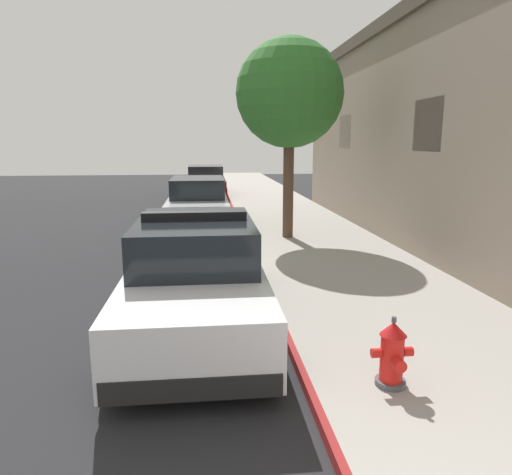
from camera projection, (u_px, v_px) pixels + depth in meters
name	position (u px, v px, depth m)	size (l,w,h in m)	color
ground_plane	(70.00, 265.00, 10.63)	(29.57, 60.00, 0.20)	#232326
sidewalk_pavement	(327.00, 252.00, 11.22)	(3.58, 60.00, 0.13)	#9E9991
curb_painted_edge	(252.00, 254.00, 11.03)	(0.08, 60.00, 0.13)	maroon
police_cruiser	(196.00, 276.00, 6.74)	(1.94, 4.84, 1.68)	white
parked_car_silver_ahead	(198.00, 204.00, 14.88)	(1.94, 4.84, 1.56)	#B2B5BA
parked_car_dark_far	(206.00, 182.00, 23.03)	(1.94, 4.84, 1.56)	maroon
fire_hydrant	(392.00, 354.00, 4.83)	(0.44, 0.40, 0.76)	#4C4C51
street_tree	(290.00, 94.00, 11.95)	(2.78, 2.78, 5.16)	brown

